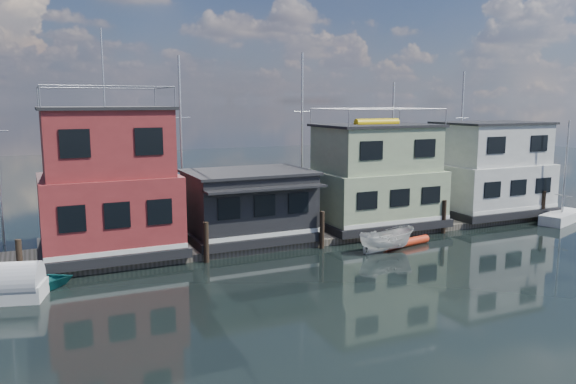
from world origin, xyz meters
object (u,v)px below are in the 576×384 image
houseboat_red (109,185)px  day_sailer (562,216)px  dinghy_teal (32,282)px  motorboat (387,240)px  houseboat_green (376,177)px  houseboat_white (490,170)px  houseboat_dark (249,205)px  red_kayak (407,242)px

houseboat_red → day_sailer: 30.93m
dinghy_teal → motorboat: motorboat is taller
houseboat_green → houseboat_white: 10.00m
houseboat_green → motorboat: houseboat_green is taller
houseboat_red → houseboat_white: bearing=0.0°
houseboat_dark → motorboat: bearing=-37.8°
houseboat_white → motorboat: size_ratio=2.36×
houseboat_red → houseboat_white: 27.01m
houseboat_red → motorboat: houseboat_red is taller
houseboat_white → day_sailer: bearing=-45.9°
houseboat_white → motorboat: (-12.51, -5.05, -2.85)m
houseboat_dark → dinghy_teal: size_ratio=2.06×
day_sailer → dinghy_teal: bearing=160.7°
houseboat_white → day_sailer: 5.91m
houseboat_white → day_sailer: day_sailer is taller
motorboat → houseboat_green: bearing=-24.7°
houseboat_green → motorboat: 6.33m
day_sailer → houseboat_dark: bearing=151.3°
houseboat_red → red_kayak: size_ratio=3.48×
houseboat_red → houseboat_dark: 8.18m
houseboat_white → red_kayak: (-10.72, -4.57, -3.29)m
red_kayak → day_sailer: 14.26m
houseboat_white → red_kayak: bearing=-156.9°
houseboat_dark → red_kayak: size_ratio=2.17×
houseboat_green → day_sailer: bearing=-15.0°
houseboat_red → red_kayak: 17.34m
houseboat_dark → houseboat_green: bearing=0.1°
houseboat_white → motorboat: bearing=-158.0°
houseboat_green → red_kayak: (-0.72, -4.57, -3.30)m
houseboat_white → houseboat_red: bearing=-180.0°
houseboat_dark → dinghy_teal: (-12.05, -3.78, -2.04)m
dinghy_teal → day_sailer: day_sailer is taller
houseboat_dark → houseboat_green: 9.07m
houseboat_green → day_sailer: 14.32m
houseboat_white → dinghy_teal: size_ratio=2.34×
motorboat → day_sailer: day_sailer is taller
houseboat_green → day_sailer: (13.50, -3.61, -3.13)m
houseboat_red → motorboat: (14.49, -5.05, -3.41)m
houseboat_red → red_kayak: (16.28, -4.57, -3.85)m
houseboat_red → red_kayak: bearing=-15.7°
houseboat_dark → houseboat_red: bearing=179.9°
houseboat_dark → day_sailer: bearing=-9.1°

